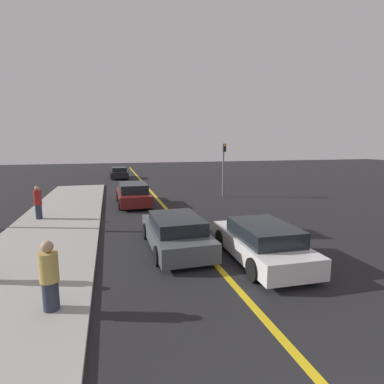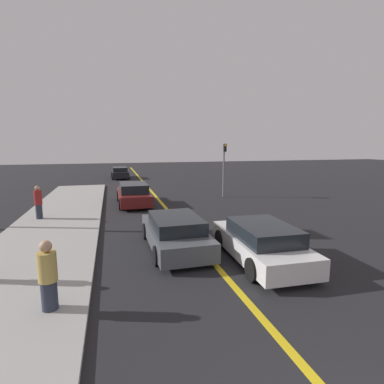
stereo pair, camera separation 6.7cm
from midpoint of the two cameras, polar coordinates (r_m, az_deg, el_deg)
name	(u,v)px [view 2 (the right image)]	position (r m, az deg, el deg)	size (l,w,h in m)	color
road_center_line	(159,200)	(20.18, -6.14, -1.61)	(0.20, 60.00, 0.01)	gold
sidewalk_left	(57,224)	(15.41, -24.20, -5.52)	(3.88, 26.31, 0.13)	#9E9E99
car_near_right_lane	(260,242)	(10.02, 13.10, -9.32)	(2.05, 4.50, 1.26)	silver
car_ahead_center	(175,232)	(10.86, -3.07, -7.69)	(2.00, 4.49, 1.24)	#4C5156
car_far_distant	(134,194)	(18.97, -10.97, -0.42)	(1.99, 4.58, 1.36)	maroon
car_parked_left_lot	(120,173)	(33.99, -13.52, 3.57)	(1.92, 4.20, 1.24)	black
pedestrian_near_curb	(48,276)	(7.45, -25.52, -14.23)	(0.40, 0.40, 1.58)	#282D3D
pedestrian_far_standing	(38,202)	(16.37, -27.12, -1.76)	(0.36, 0.36, 1.63)	#282D3D
traffic_light	(224,164)	(21.28, 6.21, 5.26)	(0.18, 0.40, 3.76)	slate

